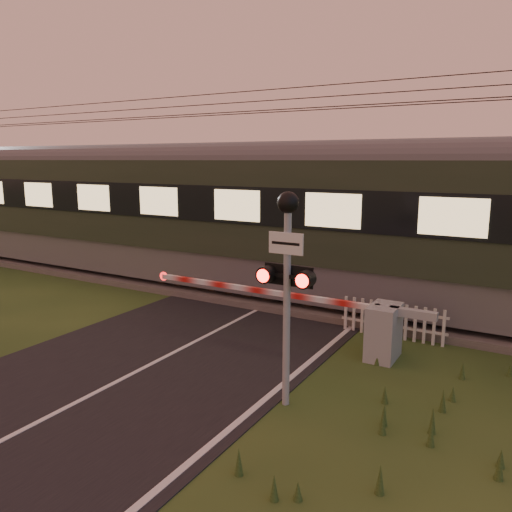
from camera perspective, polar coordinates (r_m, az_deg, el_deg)
The scene contains 7 objects.
ground at distance 10.27m, azimuth -13.96°, elevation -13.05°, with size 160.00×160.00×0.00m, color #233D17.
road at distance 10.11m, azimuth -14.83°, elevation -13.44°, with size 6.00×140.00×0.03m.
track_bed at distance 15.28m, azimuth 3.21°, elevation -4.45°, with size 140.00×3.40×0.39m.
overhead_wires at distance 14.82m, azimuth 3.46°, elevation 17.15°, with size 120.00×0.62×0.62m.
boom_gate at distance 10.94m, azimuth 12.74°, elevation -7.82°, with size 7.11×0.89×1.19m.
crossing_signal at distance 8.10m, azimuth 3.59°, elevation -0.65°, with size 0.92×0.37×3.63m.
picket_fence at distance 12.18m, azimuth 15.32°, elevation -7.09°, with size 2.50×0.07×0.85m.
Camera 1 is at (6.66, -6.65, 4.12)m, focal length 35.00 mm.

